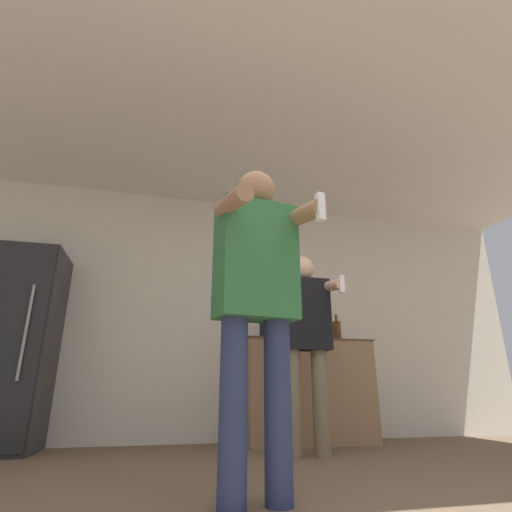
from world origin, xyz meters
TOP-DOWN VIEW (x-y plane):
  - wall_back at (0.00, 2.84)m, footprint 7.00×0.06m
  - ceiling_slab at (0.00, 1.40)m, footprint 7.00×3.33m
  - refrigerator at (-1.95, 2.50)m, footprint 0.78×0.64m
  - counter at (0.77, 2.53)m, footprint 1.27×0.58m
  - bottle_clear_vodka at (1.13, 2.51)m, footprint 0.08×0.08m
  - bottle_green_wine at (0.90, 2.51)m, footprint 0.09×0.09m
  - bottle_amber_bourbon at (0.34, 2.51)m, footprint 0.09×0.09m
  - bottle_red_label at (0.81, 2.51)m, footprint 0.09×0.09m
  - bottle_brown_liquor at (0.43, 2.51)m, footprint 0.07×0.07m
  - person_woman_foreground at (-0.21, 0.51)m, footprint 0.52×0.50m
  - person_man_side at (0.49, 1.76)m, footprint 0.49×0.46m

SIDE VIEW (x-z plane):
  - counter at x=0.77m, z-range 0.00..0.96m
  - refrigerator at x=-1.95m, z-range 0.00..1.69m
  - person_man_side at x=0.49m, z-range 0.14..1.74m
  - person_woman_foreground at x=-0.21m, z-range 0.14..1.76m
  - bottle_green_wine at x=0.90m, z-range 0.93..1.16m
  - bottle_amber_bourbon at x=0.34m, z-range 0.92..1.20m
  - bottle_clear_vodka at x=1.13m, z-range 0.92..1.22m
  - bottle_red_label at x=0.81m, z-range 0.92..1.23m
  - bottle_brown_liquor at x=0.43m, z-range 0.93..1.24m
  - wall_back at x=0.00m, z-range 0.00..2.55m
  - ceiling_slab at x=0.00m, z-range 2.55..2.60m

